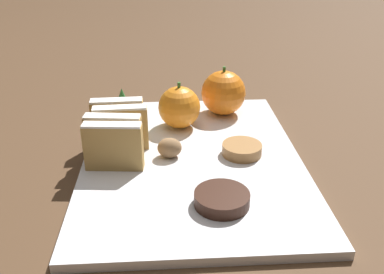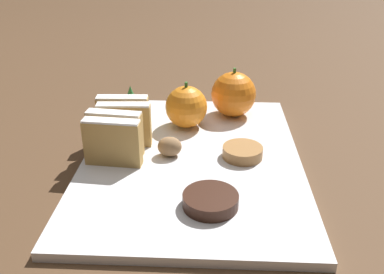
# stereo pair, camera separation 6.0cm
# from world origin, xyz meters

# --- Properties ---
(ground_plane) EXTENTS (6.00, 6.00, 0.00)m
(ground_plane) POSITION_xyz_m (0.00, 0.00, 0.00)
(ground_plane) COLOR #513823
(serving_platter) EXTENTS (0.31, 0.42, 0.01)m
(serving_platter) POSITION_xyz_m (0.00, 0.00, 0.01)
(serving_platter) COLOR white
(serving_platter) RESTS_ON ground_plane
(stollen_slice_front) EXTENTS (0.08, 0.03, 0.07)m
(stollen_slice_front) POSITION_xyz_m (-0.11, -0.03, 0.04)
(stollen_slice_front) COLOR tan
(stollen_slice_front) RESTS_ON serving_platter
(stollen_slice_second) EXTENTS (0.08, 0.03, 0.07)m
(stollen_slice_second) POSITION_xyz_m (-0.11, 0.00, 0.04)
(stollen_slice_second) COLOR tan
(stollen_slice_second) RESTS_ON serving_platter
(stollen_slice_third) EXTENTS (0.08, 0.02, 0.07)m
(stollen_slice_third) POSITION_xyz_m (-0.10, 0.03, 0.04)
(stollen_slice_third) COLOR tan
(stollen_slice_third) RESTS_ON serving_platter
(stollen_slice_fourth) EXTENTS (0.08, 0.02, 0.07)m
(stollen_slice_fourth) POSITION_xyz_m (-0.11, 0.06, 0.04)
(stollen_slice_fourth) COLOR tan
(stollen_slice_fourth) RESTS_ON serving_platter
(orange_near) EXTENTS (0.07, 0.07, 0.08)m
(orange_near) POSITION_xyz_m (-0.01, 0.10, 0.05)
(orange_near) COLOR orange
(orange_near) RESTS_ON serving_platter
(orange_far) EXTENTS (0.08, 0.08, 0.08)m
(orange_far) POSITION_xyz_m (0.06, 0.15, 0.05)
(orange_far) COLOR orange
(orange_far) RESTS_ON serving_platter
(walnut) EXTENTS (0.03, 0.03, 0.03)m
(walnut) POSITION_xyz_m (-0.03, 0.00, 0.03)
(walnut) COLOR #8E6B47
(walnut) RESTS_ON serving_platter
(chocolate_cookie) EXTENTS (0.07, 0.07, 0.02)m
(chocolate_cookie) POSITION_xyz_m (0.03, -0.12, 0.02)
(chocolate_cookie) COLOR #381E14
(chocolate_cookie) RESTS_ON serving_platter
(gingerbread_cookie) EXTENTS (0.06, 0.06, 0.02)m
(gingerbread_cookie) POSITION_xyz_m (0.07, 0.00, 0.02)
(gingerbread_cookie) COLOR #A3703D
(gingerbread_cookie) RESTS_ON serving_platter
(evergreen_sprig) EXTENTS (0.05, 0.05, 0.06)m
(evergreen_sprig) POSITION_xyz_m (-0.10, 0.11, 0.04)
(evergreen_sprig) COLOR #2D7538
(evergreen_sprig) RESTS_ON serving_platter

